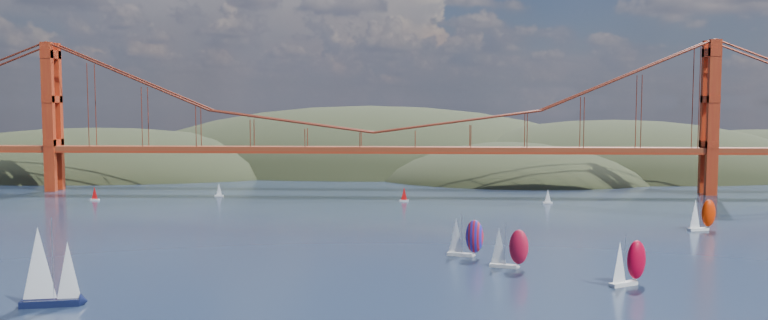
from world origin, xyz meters
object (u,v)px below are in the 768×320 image
Objects in this scene: sloop_navy at (48,267)px; racer_rwb at (465,237)px; racer_0 at (508,247)px; racer_3 at (702,214)px; racer_1 at (628,262)px.

racer_rwb is at bearing 18.30° from sloop_navy.
racer_3 is (54.89, 46.42, 0.07)m from racer_0.
sloop_navy is at bearing 160.46° from racer_1.
racer_rwb is at bearing -169.25° from racer_3.
racer_rwb reaches higher than racer_3.
racer_rwb is (69.75, 42.80, -2.11)m from sloop_navy.
racer_3 is at bearing 56.71° from racer_0.
racer_1 is 69.33m from racer_3.
racer_1 is at bearing -22.66° from racer_rwb.
racer_1 is 1.01× the size of racer_3.
sloop_navy reaches higher than racer_1.
racer_rwb reaches higher than racer_0.
racer_1 is at bearing -2.47° from sloop_navy.
racer_rwb is (-62.90, -35.56, 0.02)m from racer_3.
racer_0 is 0.98× the size of racer_3.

